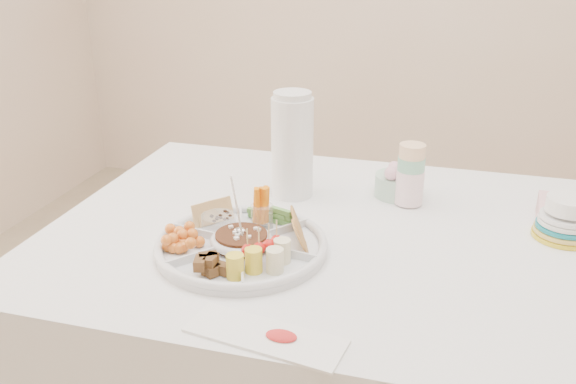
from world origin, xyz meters
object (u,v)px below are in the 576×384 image
(dining_table, at_px, (359,363))
(thermos, at_px, (292,144))
(party_tray, at_px, (242,243))
(plate_stack, at_px, (566,220))

(dining_table, height_order, thermos, thermos)
(party_tray, distance_m, thermos, 0.37)
(dining_table, relative_size, party_tray, 4.00)
(thermos, bearing_deg, party_tray, -93.62)
(party_tray, height_order, plate_stack, plate_stack)
(thermos, bearing_deg, dining_table, -38.44)
(dining_table, distance_m, plate_stack, 0.63)
(thermos, relative_size, plate_stack, 2.06)
(plate_stack, bearing_deg, party_tray, -158.93)
(dining_table, xyz_separation_m, thermos, (-0.23, 0.19, 0.52))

